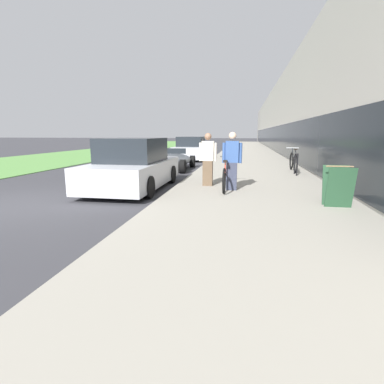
{
  "coord_description": "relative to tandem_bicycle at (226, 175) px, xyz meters",
  "views": [
    {
      "loc": [
        5.32,
        -6.19,
        1.69
      ],
      "look_at": [
        2.23,
        11.55,
        -1.83
      ],
      "focal_mm": 28.0,
      "sensor_mm": 36.0,
      "label": 1
    }
  ],
  "objects": [
    {
      "name": "vintage_roadster_curbside",
      "position": [
        -2.9,
        4.99,
        -0.06
      ],
      "size": [
        1.83,
        4.25,
        0.99
      ],
      "color": "#4C5156",
      "rests_on": "ground"
    },
    {
      "name": "bike_rack_hoop",
      "position": [
        2.5,
        3.26,
        0.14
      ],
      "size": [
        0.05,
        0.6,
        0.84
      ],
      "color": "black",
      "rests_on": "sidewalk_slab"
    },
    {
      "name": "person_bystander",
      "position": [
        -0.59,
        0.27,
        0.43
      ],
      "size": [
        0.54,
        0.21,
        1.6
      ],
      "color": "brown",
      "rests_on": "sidewalk_slab"
    },
    {
      "name": "lawn_strip",
      "position": [
        -12.46,
        22.35,
        -0.47
      ],
      "size": [
        8.0,
        70.0,
        0.03
      ],
      "color": "#5B9347",
      "rests_on": "ground"
    },
    {
      "name": "sidewalk_slab",
      "position": [
        0.82,
        18.35,
        -0.43
      ],
      "size": [
        4.77,
        70.0,
        0.11
      ],
      "color": "gray",
      "rests_on": "ground"
    },
    {
      "name": "parked_sedan_curbside",
      "position": [
        -2.85,
        -0.09,
        0.21
      ],
      "size": [
        1.98,
        4.29,
        1.56
      ],
      "color": "silver",
      "rests_on": "ground"
    },
    {
      "name": "ground_plane",
      "position": [
        -4.81,
        -2.65,
        -0.48
      ],
      "size": [
        220.0,
        220.0,
        0.0
      ],
      "primitive_type": "plane",
      "color": "#38383D"
    },
    {
      "name": "tandem_bicycle",
      "position": [
        0.0,
        0.0,
        0.0
      ],
      "size": [
        0.52,
        2.64,
        0.87
      ],
      "color": "black",
      "rests_on": "sidewalk_slab"
    },
    {
      "name": "parked_sedan_far",
      "position": [
        -2.94,
        10.6,
        0.19
      ],
      "size": [
        1.93,
        4.07,
        1.49
      ],
      "color": "silver",
      "rests_on": "ground"
    },
    {
      "name": "sandwich_board_sign",
      "position": [
        2.55,
        -1.93,
        0.08
      ],
      "size": [
        0.56,
        0.56,
        0.9
      ],
      "color": "#23472D",
      "rests_on": "sidewalk_slab"
    },
    {
      "name": "person_rider",
      "position": [
        0.17,
        -0.34,
        0.44
      ],
      "size": [
        0.55,
        0.22,
        1.62
      ],
      "color": "#33384C",
      "rests_on": "sidewalk_slab"
    },
    {
      "name": "cruiser_bike_nearest",
      "position": [
        2.58,
        4.48,
        0.04
      ],
      "size": [
        0.52,
        1.9,
        0.98
      ],
      "color": "black",
      "rests_on": "sidewalk_slab"
    },
    {
      "name": "storefront_facade",
      "position": [
        8.24,
        26.35,
        2.69
      ],
      "size": [
        10.01,
        70.0,
        6.36
      ],
      "color": "#BCB7AD",
      "rests_on": "ground"
    }
  ]
}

